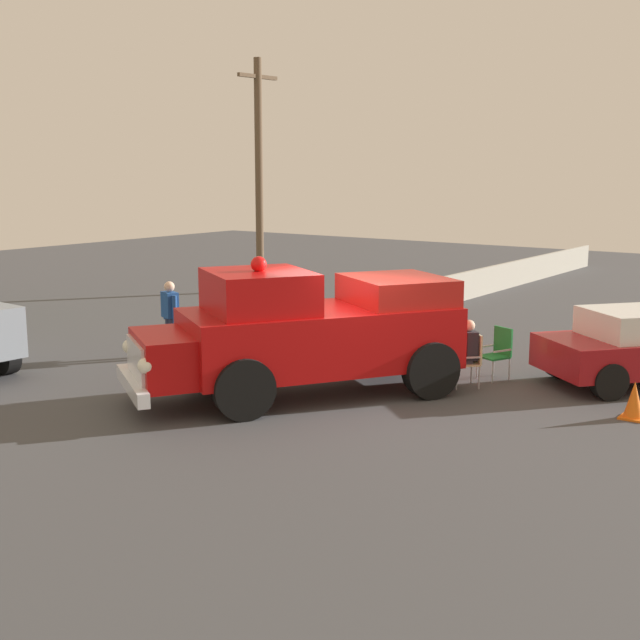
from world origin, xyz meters
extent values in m
plane|color=#424244|center=(0.00, 0.00, 0.00)|extent=(60.00, 60.00, 0.00)
cylinder|color=black|center=(2.26, -0.62, 0.52)|extent=(1.05, 0.82, 1.04)
cylinder|color=black|center=(1.20, -2.32, 0.52)|extent=(1.05, 0.82, 1.04)
cylinder|color=black|center=(-0.70, 1.24, 0.52)|extent=(1.05, 0.82, 1.04)
cylinder|color=black|center=(-1.77, -0.46, 0.52)|extent=(1.05, 0.82, 1.04)
cube|color=#B70C0C|center=(0.25, -0.54, 1.05)|extent=(5.27, 4.38, 1.10)
cube|color=#B70C0C|center=(2.66, -2.06, 0.92)|extent=(1.70, 1.97, 0.84)
cube|color=#B70C0C|center=(1.22, -1.15, 1.95)|extent=(2.45, 2.51, 0.76)
cube|color=#B21914|center=(-1.07, 0.28, 1.80)|extent=(2.48, 2.56, 0.60)
cube|color=silver|center=(3.04, -2.29, 0.92)|extent=(0.87, 1.28, 0.64)
cube|color=silver|center=(3.13, -2.35, 0.50)|extent=(1.36, 2.00, 0.24)
sphere|color=white|center=(3.46, -1.63, 1.00)|extent=(0.36, 0.36, 0.26)
sphere|color=white|center=(2.63, -2.96, 1.00)|extent=(0.36, 0.36, 0.26)
sphere|color=red|center=(1.22, -1.15, 2.45)|extent=(0.39, 0.39, 0.28)
cylinder|color=black|center=(-3.53, 2.60, 0.34)|extent=(0.69, 0.63, 0.68)
cylinder|color=black|center=(-2.49, 3.87, 0.34)|extent=(0.69, 0.63, 0.68)
cube|color=white|center=(-3.89, 3.96, 1.18)|extent=(2.46, 2.41, 0.56)
cylinder|color=black|center=(2.77, -6.55, 0.40)|extent=(0.33, 0.82, 0.80)
cylinder|color=#B7BABF|center=(-1.47, 1.37, 0.22)|extent=(0.04, 0.04, 0.44)
cylinder|color=#B7BABF|center=(-1.78, 1.06, 0.22)|extent=(0.04, 0.04, 0.44)
cylinder|color=#B7BABF|center=(-1.79, 1.68, 0.22)|extent=(0.04, 0.04, 0.44)
cylinder|color=#B7BABF|center=(-2.10, 1.37, 0.22)|extent=(0.04, 0.04, 0.44)
cube|color=beige|center=(-1.79, 1.37, 0.46)|extent=(0.68, 0.68, 0.04)
cube|color=beige|center=(-1.96, 1.54, 0.74)|extent=(0.37, 0.37, 0.56)
cube|color=#B7BABF|center=(-1.62, 1.54, 0.62)|extent=(0.34, 0.34, 0.03)
cube|color=#B7BABF|center=(-1.96, 1.20, 0.62)|extent=(0.34, 0.34, 0.03)
cylinder|color=#B7BABF|center=(-2.34, 1.70, 0.22)|extent=(0.04, 0.04, 0.44)
cylinder|color=#B7BABF|center=(-2.51, 1.29, 0.22)|extent=(0.04, 0.04, 0.44)
cylinder|color=#B7BABF|center=(-2.75, 1.86, 0.22)|extent=(0.04, 0.04, 0.44)
cylinder|color=#B7BABF|center=(-2.92, 1.46, 0.22)|extent=(0.04, 0.04, 0.44)
cube|color=#1E7F38|center=(-2.63, 1.58, 0.46)|extent=(0.62, 0.62, 0.04)
cube|color=#1E7F38|center=(-2.85, 1.67, 0.74)|extent=(0.22, 0.46, 0.56)
cube|color=#B7BABF|center=(-2.54, 1.80, 0.62)|extent=(0.42, 0.20, 0.03)
cube|color=#B7BABF|center=(-2.72, 1.36, 0.62)|extent=(0.42, 0.20, 0.03)
cylinder|color=#383842|center=(-1.52, 1.25, 0.23)|extent=(0.18, 0.18, 0.45)
cylinder|color=#383842|center=(-1.66, 1.11, 0.23)|extent=(0.18, 0.18, 0.45)
cube|color=#383842|center=(-1.64, 1.36, 0.51)|extent=(0.42, 0.42, 0.13)
cube|color=#383842|center=(-1.78, 1.22, 0.51)|extent=(0.42, 0.42, 0.13)
cube|color=#26262D|center=(-1.85, 1.43, 0.81)|extent=(0.44, 0.44, 0.54)
sphere|color=beige|center=(-1.84, 1.42, 1.18)|extent=(0.31, 0.31, 0.22)
cylinder|color=#2D334C|center=(-0.28, -4.92, 0.44)|extent=(0.20, 0.20, 0.88)
cylinder|color=#2D334C|center=(-0.36, -5.12, 0.44)|extent=(0.20, 0.20, 0.88)
cube|color=#1E478C|center=(-0.32, -5.02, 1.16)|extent=(0.40, 0.49, 0.56)
cylinder|color=#1E478C|center=(-0.22, -4.77, 1.10)|extent=(0.13, 0.13, 0.60)
cylinder|color=#1E478C|center=(-0.42, -5.27, 1.10)|extent=(0.13, 0.13, 0.60)
sphere|color=beige|center=(-0.32, -5.02, 1.56)|extent=(0.30, 0.30, 0.23)
cylinder|color=brown|center=(-9.19, -9.94, 3.83)|extent=(0.26, 0.26, 7.66)
cube|color=brown|center=(-9.19, -9.94, 7.06)|extent=(1.70, 0.29, 0.12)
cube|color=orange|center=(-1.57, 4.56, 0.02)|extent=(0.40, 0.40, 0.04)
cone|color=orange|center=(-1.57, 4.56, 0.33)|extent=(0.32, 0.32, 0.60)
cube|color=#A8A393|center=(-16.10, -3.40, 0.45)|extent=(13.93, 0.12, 0.90)
camera|label=1|loc=(12.12, 8.13, 4.06)|focal=46.33mm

